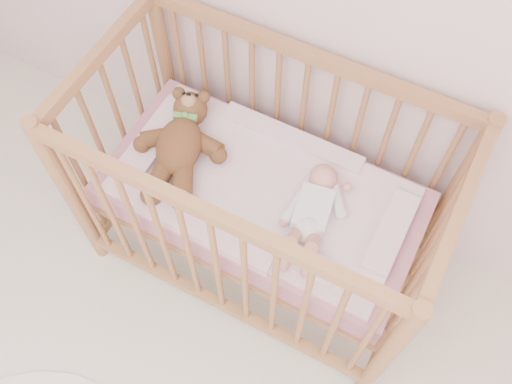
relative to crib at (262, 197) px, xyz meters
The scene contains 5 objects.
crib is the anchor object (origin of this frame).
mattress 0.01m from the crib, ahead, with size 1.22×0.62×0.13m, color pink.
blanket 0.06m from the crib, ahead, with size 1.10×0.58×0.06m, color #E69FB4, non-canonical shape.
baby 0.26m from the crib, ahead, with size 0.23×0.48×0.11m, color white, non-canonical shape.
teddy_bear 0.38m from the crib, behind, with size 0.38×0.54×0.15m, color brown, non-canonical shape.
Camera 1 is at (0.41, 0.63, 2.44)m, focal length 40.00 mm.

